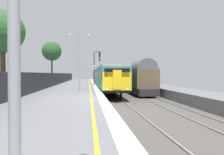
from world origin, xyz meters
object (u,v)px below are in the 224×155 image
commuter_train_at_platform (103,76)px  freight_train_adjacent_track (128,76)px  background_tree_centre (52,52)px  platform_lamp_mid (79,57)px  signal_gantry (96,64)px  background_tree_left (2,32)px  speed_limit_sign (94,73)px

commuter_train_at_platform → freight_train_adjacent_track: (4.00, -4.54, 0.13)m
commuter_train_at_platform → background_tree_centre: size_ratio=5.36×
commuter_train_at_platform → platform_lamp_mid: (-3.49, -19.17, 2.08)m
signal_gantry → background_tree_left: 16.37m
freight_train_adjacent_track → speed_limit_sign: 7.65m
signal_gantry → platform_lamp_mid: (-2.01, -12.48, 0.10)m
speed_limit_sign → commuter_train_at_platform: bearing=78.9°
commuter_train_at_platform → background_tree_left: size_ratio=5.67×
commuter_train_at_platform → background_tree_centre: (-9.39, 0.55, 4.53)m
speed_limit_sign → platform_lamp_mid: (-1.65, -9.73, 1.48)m
signal_gantry → background_tree_centre: size_ratio=0.68×
commuter_train_at_platform → signal_gantry: (-1.48, -6.69, 1.98)m
commuter_train_at_platform → background_tree_centre: background_tree_centre is taller
signal_gantry → background_tree_left: bearing=-122.0°
platform_lamp_mid → background_tree_left: background_tree_left is taller
speed_limit_sign → background_tree_left: 14.18m
freight_train_adjacent_track → background_tree_left: (-14.10, -15.92, 3.91)m
commuter_train_at_platform → background_tree_left: background_tree_left is taller
commuter_train_at_platform → freight_train_adjacent_track: freight_train_adjacent_track is taller
speed_limit_sign → background_tree_left: (-8.25, -11.02, 3.43)m
platform_lamp_mid → commuter_train_at_platform: bearing=79.7°
platform_lamp_mid → background_tree_centre: bearing=106.6°
freight_train_adjacent_track → signal_gantry: signal_gantry is taller
speed_limit_sign → platform_lamp_mid: bearing=-99.6°
speed_limit_sign → background_tree_left: bearing=-126.8°
commuter_train_at_platform → background_tree_left: (-10.09, -20.46, 4.03)m
freight_train_adjacent_track → platform_lamp_mid: platform_lamp_mid is taller
signal_gantry → commuter_train_at_platform: bearing=77.5°
commuter_train_at_platform → background_tree_centre: bearing=176.6°
background_tree_left → speed_limit_sign: bearing=53.2°
signal_gantry → platform_lamp_mid: bearing=-99.2°
speed_limit_sign → background_tree_centre: (-7.54, 9.99, 3.94)m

